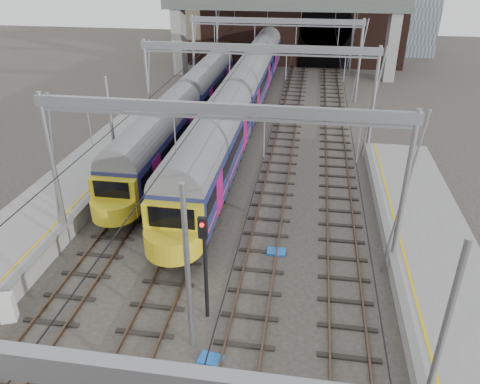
% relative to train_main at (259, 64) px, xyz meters
% --- Properties ---
extents(tracks, '(14.40, 80.00, 0.22)m').
position_rel_train_main_xyz_m(tracks, '(2.00, -25.45, -2.54)').
color(tracks, '#4C3828').
rests_on(tracks, ground).
extents(overhead_line, '(16.80, 80.00, 8.00)m').
position_rel_train_main_xyz_m(overhead_line, '(2.00, -18.97, 4.00)').
color(overhead_line, gray).
rests_on(overhead_line, ground).
extents(retaining_wall, '(28.00, 2.75, 9.00)m').
position_rel_train_main_xyz_m(retaining_wall, '(3.40, 11.48, 1.77)').
color(retaining_wall, '#311B16').
rests_on(retaining_wall, ground).
extents(overbridge, '(28.00, 3.00, 9.25)m').
position_rel_train_main_xyz_m(overbridge, '(2.00, 5.55, 4.70)').
color(overbridge, gray).
rests_on(overbridge, ground).
extents(train_main, '(2.93, 67.63, 4.99)m').
position_rel_train_main_xyz_m(train_main, '(0.00, 0.00, 0.00)').
color(train_main, black).
rests_on(train_main, ground).
extents(train_second, '(2.61, 30.19, 4.55)m').
position_rel_train_main_xyz_m(train_second, '(-4.00, -16.10, -0.20)').
color(train_second, black).
rests_on(train_second, ground).
extents(signal_near_centre, '(0.35, 0.47, 4.88)m').
position_rel_train_main_xyz_m(signal_near_centre, '(2.25, -36.88, 0.51)').
color(signal_near_centre, black).
rests_on(signal_near_centre, ground).
extents(relay_cabinet, '(0.78, 0.72, 1.26)m').
position_rel_train_main_xyz_m(relay_cabinet, '(-5.80, -38.30, -1.94)').
color(relay_cabinet, silver).
rests_on(relay_cabinet, ground).
extents(equip_cover_b, '(0.95, 0.67, 0.11)m').
position_rel_train_main_xyz_m(equip_cover_b, '(4.70, -31.77, -2.51)').
color(equip_cover_b, blue).
rests_on(equip_cover_b, ground).
extents(equip_cover_c, '(0.96, 0.75, 0.10)m').
position_rel_train_main_xyz_m(equip_cover_c, '(2.88, -39.13, -2.51)').
color(equip_cover_c, blue).
rests_on(equip_cover_c, ground).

